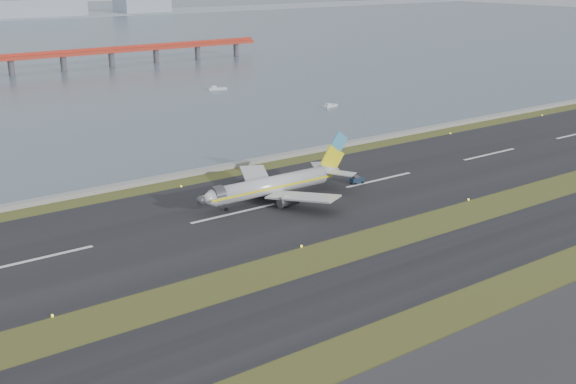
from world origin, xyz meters
The scene contains 9 objects.
ground centered at (0.00, 0.00, 0.00)m, with size 1000.00×1000.00×0.00m, color #384719.
taxiway_strip centered at (0.00, -12.00, 0.05)m, with size 1000.00×18.00×0.10m, color black.
runway_strip centered at (0.00, 30.00, 0.05)m, with size 1000.00×45.00×0.10m, color black.
seawall centered at (0.00, 60.00, 0.50)m, with size 1000.00×2.50×1.00m, color gray.
red_pier centered at (20.00, 250.00, 7.28)m, with size 260.00×5.00×10.20m.
airliner centered at (12.07, 32.32, 3.46)m, with size 38.52×32.89×12.80m.
pushback_tug centered at (33.96, 31.05, 0.93)m, with size 3.17×2.09×1.91m.
workboat_near centered at (87.81, 106.13, 0.49)m, with size 6.65×3.51×1.54m.
workboat_far centered at (74.50, 160.94, 0.55)m, with size 7.54×4.64×1.75m.
Camera 1 is at (-72.89, -87.65, 48.54)m, focal length 45.00 mm.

